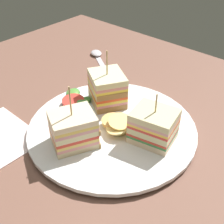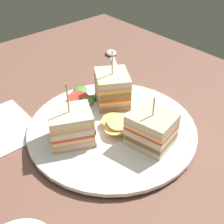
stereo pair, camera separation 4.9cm
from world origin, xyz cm
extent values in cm
cube|color=brown|center=(0.00, 0.00, -0.90)|extent=(96.67, 77.68, 1.80)
cylinder|color=white|center=(0.00, 0.00, 0.28)|extent=(17.71, 17.71, 0.56)
cylinder|color=white|center=(0.00, 0.00, 0.90)|extent=(28.56, 28.56, 0.68)
cube|color=#D8B87A|center=(5.46, -4.84, 1.78)|extent=(8.66, 8.40, 1.09)
cube|color=#9E7242|center=(2.70, -3.16, 1.78)|extent=(3.19, 5.00, 1.09)
cube|color=pink|center=(5.46, -4.84, 2.60)|extent=(8.66, 8.40, 0.55)
cube|color=yellow|center=(5.46, -4.84, 3.15)|extent=(8.66, 8.40, 0.55)
cube|color=#DE4B24|center=(5.46, -4.84, 3.70)|extent=(8.66, 8.40, 0.55)
cube|color=beige|center=(5.46, -4.84, 4.51)|extent=(8.66, 8.40, 1.09)
cube|color=#9E7242|center=(2.70, -3.16, 4.51)|extent=(3.19, 5.00, 1.09)
cube|color=yellow|center=(5.46, -4.84, 5.33)|extent=(8.66, 8.40, 0.55)
cube|color=pink|center=(5.46, -4.84, 5.88)|extent=(8.66, 8.40, 0.55)
cube|color=beige|center=(5.46, -4.84, 6.70)|extent=(8.66, 8.40, 1.09)
cylinder|color=tan|center=(5.46, -4.84, 9.50)|extent=(0.24, 0.24, 4.51)
cube|color=beige|center=(1.68, 7.10, 1.71)|extent=(7.77, 8.31, 0.95)
cube|color=#B2844C|center=(0.25, 4.20, 1.71)|extent=(4.87, 2.58, 0.95)
cube|color=pink|center=(1.68, 7.10, 2.46)|extent=(7.77, 8.31, 0.54)
cube|color=#F3C55E|center=(1.68, 7.10, 3.00)|extent=(7.77, 8.31, 0.54)
cube|color=red|center=(1.68, 7.10, 3.54)|extent=(7.77, 8.31, 0.54)
cube|color=beige|center=(1.68, 7.10, 4.29)|extent=(7.77, 8.31, 0.95)
cube|color=#9E7242|center=(0.25, 4.20, 4.29)|extent=(4.87, 2.58, 0.95)
cube|color=#D79193|center=(1.68, 7.10, 5.04)|extent=(7.77, 8.31, 0.54)
cube|color=#EBC452|center=(1.68, 7.10, 5.58)|extent=(7.77, 8.31, 0.54)
cube|color=beige|center=(1.68, 7.10, 6.32)|extent=(7.77, 8.31, 0.95)
cylinder|color=tan|center=(1.68, 7.10, 9.24)|extent=(0.24, 0.24, 4.89)
cube|color=beige|center=(-7.06, -1.86, 1.77)|extent=(7.63, 6.88, 1.07)
cube|color=#B2844C|center=(-3.89, -1.19, 1.77)|extent=(1.40, 5.46, 1.07)
cube|color=#3B8342|center=(-7.06, -1.86, 2.53)|extent=(7.63, 6.88, 0.44)
cube|color=#D03E2E|center=(-7.06, -1.86, 2.97)|extent=(7.63, 6.88, 0.44)
cube|color=beige|center=(-7.06, -1.86, 3.73)|extent=(7.63, 6.88, 1.07)
cube|color=#9E7242|center=(-3.89, -1.19, 3.73)|extent=(1.40, 5.46, 1.07)
cube|color=red|center=(-7.06, -1.86, 4.48)|extent=(7.63, 6.88, 0.44)
cube|color=#F8D04B|center=(-7.06, -1.86, 4.93)|extent=(7.63, 6.88, 0.44)
cube|color=pink|center=(-7.06, -1.86, 5.37)|extent=(7.63, 6.88, 0.44)
cube|color=beige|center=(-7.06, -1.86, 6.13)|extent=(7.63, 6.88, 1.07)
cylinder|color=tan|center=(-7.06, -1.86, 8.26)|extent=(0.24, 0.24, 3.20)
cylinder|color=#EBD17F|center=(-1.34, -0.07, 1.56)|extent=(5.07, 5.06, 0.56)
cylinder|color=#EACE6A|center=(0.08, 0.29, 1.84)|extent=(4.44, 4.45, 0.75)
cylinder|color=#F2D983|center=(-1.99, 0.88, 2.54)|extent=(5.25, 5.27, 0.88)
cylinder|color=#E2B669|center=(-0.39, 0.31, 2.62)|extent=(4.00, 4.01, 0.64)
cylinder|color=#EACE73|center=(-1.80, -0.08, 3.25)|extent=(5.27, 5.30, 0.97)
ellipsoid|color=#51A049|center=(8.30, -0.68, 1.84)|extent=(3.94, 3.77, 1.13)
ellipsoid|color=#408539|center=(8.83, -1.32, 1.71)|extent=(3.04, 4.56, 1.04)
ellipsoid|color=#3B823B|center=(11.91, -2.18, 1.80)|extent=(3.70, 3.94, 1.16)
ellipsoid|color=#449336|center=(9.31, -1.37, 1.68)|extent=(3.82, 3.25, 0.82)
ellipsoid|color=#559339|center=(11.76, -1.81, 1.92)|extent=(4.07, 3.99, 1.29)
cylinder|color=#DE3E33|center=(9.69, 0.34, 1.96)|extent=(4.18, 4.17, 0.99)
cube|color=silver|center=(17.33, -16.32, 0.12)|extent=(9.51, 6.61, 0.25)
ellipsoid|color=silver|center=(23.00, -19.89, 0.50)|extent=(4.48, 4.16, 1.00)
camera|label=1|loc=(-26.22, 29.52, 33.39)|focal=47.95mm
camera|label=2|loc=(-29.67, 26.04, 33.39)|focal=47.95mm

